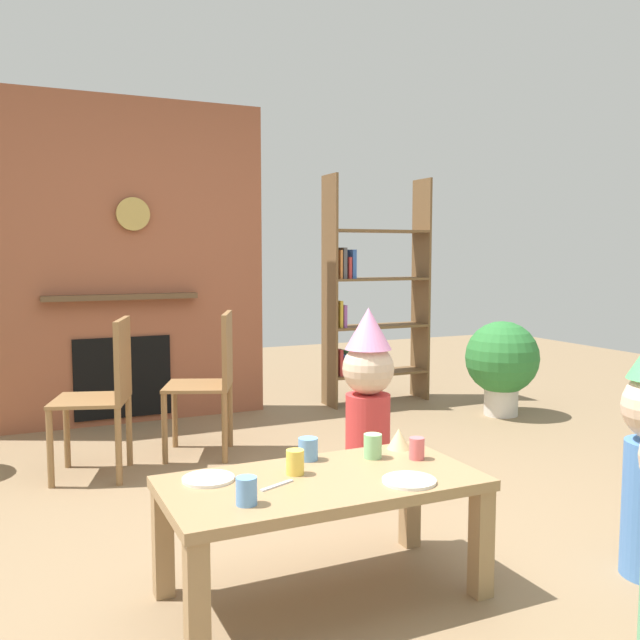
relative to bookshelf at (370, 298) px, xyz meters
name	(u,v)px	position (x,y,z in m)	size (l,w,h in m)	color
ground_plane	(327,538)	(-1.53, -2.40, -0.89)	(12.00, 12.00, 0.00)	#846B4C
brick_fireplace_feature	(118,263)	(-2.02, 0.20, 0.30)	(2.20, 0.28, 2.40)	#935138
bookshelf	(370,298)	(0.00, 0.00, 0.00)	(0.90, 0.28, 1.90)	brown
coffee_table	(322,497)	(-1.76, -2.86, -0.51)	(1.16, 0.58, 0.45)	#9E7A51
paper_cup_near_left	(308,449)	(-1.72, -2.63, -0.40)	(0.08, 0.08, 0.09)	#669EE0
paper_cup_near_right	(246,491)	(-2.10, -3.00, -0.39)	(0.07, 0.07, 0.09)	#669EE0
paper_cup_center	(417,448)	(-1.32, -2.80, -0.40)	(0.06, 0.06, 0.09)	#E5666B
paper_cup_far_left	(373,446)	(-1.47, -2.72, -0.39)	(0.07, 0.07, 0.10)	#8CD18C
paper_cup_far_right	(295,462)	(-1.83, -2.78, -0.39)	(0.07, 0.07, 0.09)	#F2CC4C
paper_plate_front	(409,481)	(-1.50, -3.03, -0.43)	(0.19, 0.19, 0.01)	white
paper_plate_rear	(208,479)	(-2.15, -2.71, -0.43)	(0.19, 0.19, 0.01)	white
birthday_cake_slice	(399,439)	(-1.31, -2.65, -0.40)	(0.10, 0.10, 0.09)	#EAC68C
table_fork	(277,485)	(-1.94, -2.87, -0.44)	(0.15, 0.02, 0.01)	silver
child_by_the_chairs	(368,396)	(-1.07, -1.94, -0.37)	(0.27, 0.27, 0.99)	#D13838
dining_chair_left	(107,387)	(-2.29, -1.09, -0.38)	(0.50, 0.50, 0.90)	olive
dining_chair_middle	(213,375)	(-1.63, -0.94, -0.38)	(0.52, 0.52, 0.90)	olive
potted_plant_tall	(502,361)	(0.72, -0.84, -0.46)	(0.57, 0.57, 0.74)	beige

